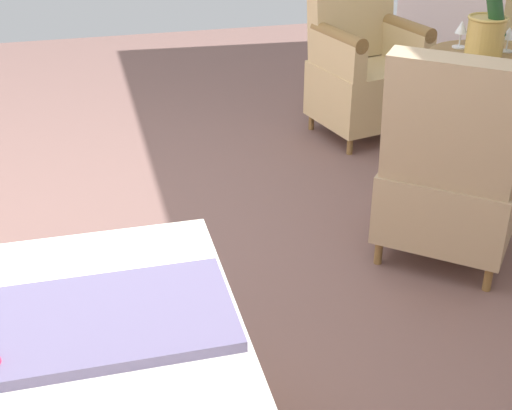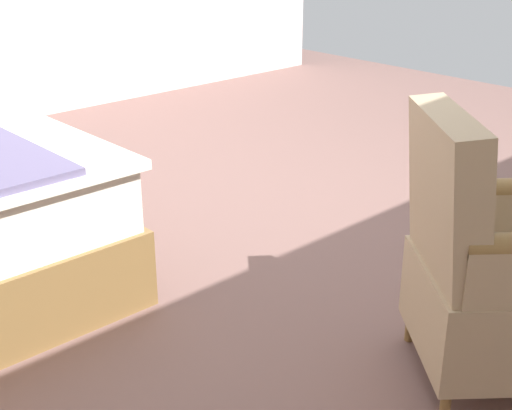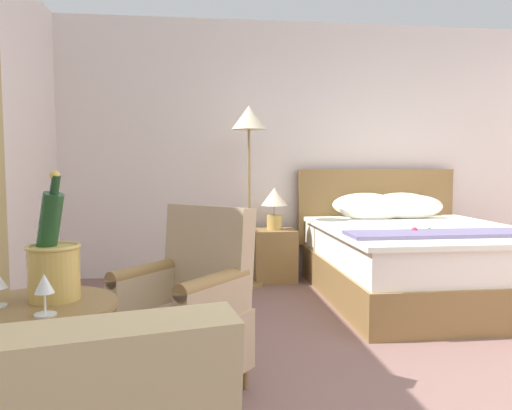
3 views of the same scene
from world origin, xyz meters
TOP-DOWN VIEW (x-y plane):
  - ground_plane at (0.00, 0.00)m, footprint 7.75×7.75m
  - side_table_round at (-2.00, -0.36)m, footprint 0.56×0.56m
  - champagne_bucket at (-1.96, -0.30)m, footprint 0.20×0.20m
  - wine_glass_near_bucket at (-2.13, -0.38)m, footprint 0.07×0.07m
  - wine_glass_near_edge at (-1.93, -0.51)m, footprint 0.07×0.07m
  - armchair_by_window at (-1.47, 0.37)m, footprint 0.79×0.79m
  - armchair_facing_bed at (-1.66, -1.11)m, footprint 0.69×0.67m

SIDE VIEW (x-z plane):
  - ground_plane at x=0.00m, z-range 0.00..0.00m
  - armchair_facing_bed at x=-1.66m, z-range -0.06..0.86m
  - armchair_by_window at x=-1.47m, z-range -0.07..0.91m
  - side_table_round at x=-2.00m, z-range 0.07..0.77m
  - wine_glass_near_bucket at x=-2.13m, z-range 0.72..0.85m
  - wine_glass_near_edge at x=-1.93m, z-range 0.72..0.87m
  - champagne_bucket at x=-1.96m, z-range 0.60..1.08m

